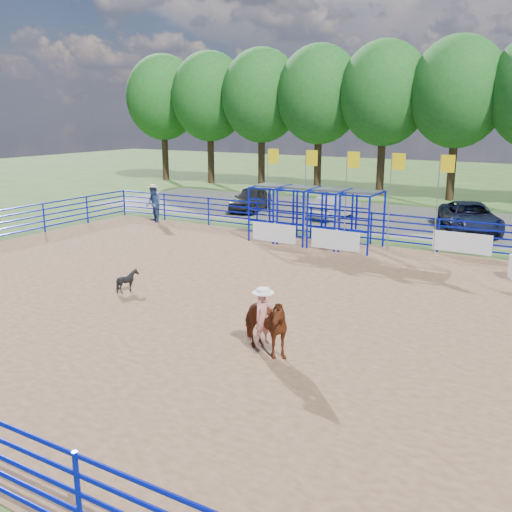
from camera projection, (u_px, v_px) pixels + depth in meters
name	position (u px, v px, depth m)	size (l,w,h in m)	color
ground	(260.00, 306.00, 17.65)	(120.00, 120.00, 0.00)	#416327
arena_dirt	(260.00, 306.00, 17.65)	(30.00, 20.00, 0.02)	#8B6545
gravel_strip	(413.00, 220.00, 31.85)	(40.00, 10.00, 0.01)	slate
horse_and_rider	(263.00, 321.00, 13.93)	(2.02, 1.44, 2.36)	maroon
calf	(128.00, 281.00, 18.97)	(0.60, 0.68, 0.75)	black
spectator_cowboy	(154.00, 204.00, 31.09)	(1.20, 1.12, 2.03)	navy
car_a	(251.00, 199.00, 34.86)	(1.70, 4.23, 1.44)	black
car_b	(335.00, 207.00, 32.44)	(1.38, 3.96, 1.31)	gray
car_c	(470.00, 217.00, 28.60)	(2.44, 5.29, 1.47)	#151A36
perimeter_fence	(260.00, 283.00, 17.47)	(30.10, 20.10, 1.50)	#0814BE
chute_assembly	(322.00, 217.00, 25.67)	(19.32, 2.41, 4.20)	#0814BE
treeline	(458.00, 87.00, 37.54)	(56.40, 6.40, 11.24)	#3F2B19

